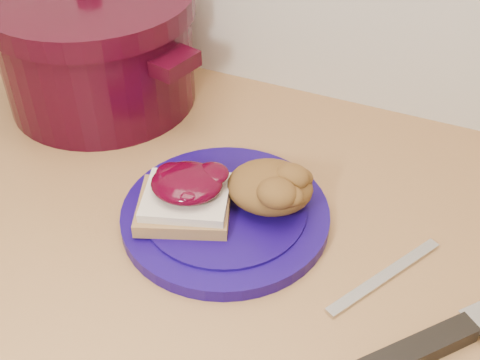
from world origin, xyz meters
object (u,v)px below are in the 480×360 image
at_px(chef_knife, 456,333).
at_px(dutch_oven, 97,47).
at_px(plate, 225,215).
at_px(pepper_grinder, 81,40).
at_px(butter_knife, 385,276).

height_order(chef_knife, dutch_oven, dutch_oven).
relative_size(plate, chef_knife, 0.87).
distance_m(chef_knife, pepper_grinder, 0.68).
bearing_deg(butter_knife, plate, 115.69).
relative_size(butter_knife, dutch_oven, 0.47).
xyz_separation_m(chef_knife, pepper_grinder, (-0.62, 0.28, 0.05)).
xyz_separation_m(dutch_oven, pepper_grinder, (-0.07, 0.05, -0.02)).
distance_m(plate, dutch_oven, 0.34).
bearing_deg(dutch_oven, butter_knife, -21.04).
distance_m(plate, butter_knife, 0.19).
bearing_deg(plate, chef_knife, -12.75).
bearing_deg(butter_knife, dutch_oven, 98.19).
relative_size(plate, dutch_oven, 0.70).
distance_m(butter_knife, dutch_oven, 0.51).
distance_m(butter_knife, pepper_grinder, 0.59).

